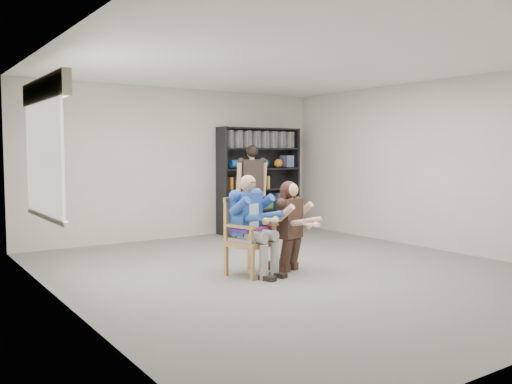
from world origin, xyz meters
TOP-DOWN VIEW (x-y plane):
  - room_shell at (0.00, 0.00)m, footprint 6.00×7.00m
  - floor at (0.00, 0.00)m, footprint 6.00×7.00m
  - window_left at (-2.95, 1.00)m, footprint 0.16×2.00m
  - armchair at (-0.60, 0.13)m, footprint 0.73×0.72m
  - seated_man at (-0.60, 0.13)m, footprint 0.77×0.93m
  - kneeling_woman at (-0.02, 0.01)m, footprint 0.72×0.93m
  - bookshelf at (1.70, 3.28)m, footprint 1.80×0.38m
  - standing_man at (0.94, 2.40)m, footprint 0.59×0.42m

SIDE VIEW (x-z plane):
  - floor at x=0.00m, z-range -0.01..0.01m
  - armchair at x=-0.60m, z-range 0.00..1.02m
  - kneeling_woman at x=-0.02m, z-range 0.00..1.22m
  - seated_man at x=-0.60m, z-range 0.00..1.33m
  - standing_man at x=0.94m, z-range 0.00..1.74m
  - bookshelf at x=1.70m, z-range 0.00..2.10m
  - room_shell at x=0.00m, z-range 0.00..2.80m
  - window_left at x=-2.95m, z-range 0.76..2.50m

